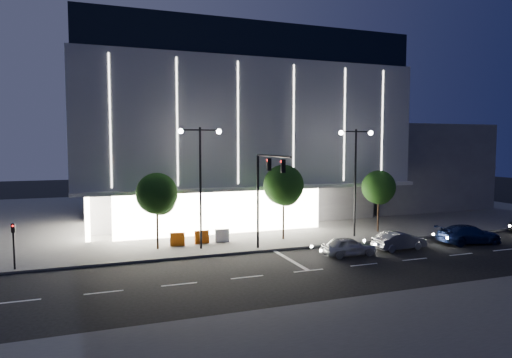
{
  "coord_description": "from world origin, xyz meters",
  "views": [
    {
      "loc": [
        -10.52,
        -26.3,
        7.83
      ],
      "look_at": [
        1.94,
        7.78,
        5.0
      ],
      "focal_mm": 32.0,
      "sensor_mm": 36.0,
      "label": 1
    }
  ],
  "objects": [
    {
      "name": "ground",
      "position": [
        0.0,
        0.0,
        0.0
      ],
      "size": [
        160.0,
        160.0,
        0.0
      ],
      "primitive_type": "plane",
      "color": "black",
      "rests_on": "ground"
    },
    {
      "name": "street_lamp_west",
      "position": [
        -3.0,
        6.0,
        5.96
      ],
      "size": [
        3.16,
        0.36,
        9.0
      ],
      "color": "black",
      "rests_on": "ground"
    },
    {
      "name": "street_lamp_east",
      "position": [
        10.0,
        6.0,
        5.96
      ],
      "size": [
        3.16,
        0.36,
        9.0
      ],
      "color": "black",
      "rests_on": "ground"
    },
    {
      "name": "tree_mid",
      "position": [
        4.03,
        7.02,
        4.33
      ],
      "size": [
        3.25,
        3.25,
        6.15
      ],
      "color": "black",
      "rests_on": "ground"
    },
    {
      "name": "car_lead",
      "position": [
        6.32,
        0.93,
        0.66
      ],
      "size": [
        3.95,
        1.72,
        1.32
      ],
      "primitive_type": "imported",
      "rotation": [
        0.0,
        0.0,
        1.53
      ],
      "color": "#AAACB1",
      "rests_on": "ground"
    },
    {
      "name": "ped_signal_far",
      "position": [
        -15.0,
        4.5,
        1.89
      ],
      "size": [
        0.22,
        0.24,
        3.0
      ],
      "color": "black",
      "rests_on": "ground"
    },
    {
      "name": "traffic_mast",
      "position": [
        1.0,
        3.34,
        5.03
      ],
      "size": [
        0.33,
        5.89,
        7.07
      ],
      "color": "black",
      "rests_on": "ground"
    },
    {
      "name": "sidewalk_near",
      "position": [
        5.0,
        -12.0,
        0.07
      ],
      "size": [
        70.0,
        10.0,
        0.15
      ],
      "primitive_type": "cube",
      "color": "#474747",
      "rests_on": "ground"
    },
    {
      "name": "barrier_b",
      "position": [
        -0.93,
        7.66,
        0.65
      ],
      "size": [
        1.12,
        0.38,
        1.0
      ],
      "primitive_type": "cube",
      "rotation": [
        0.0,
        0.0,
        -0.12
      ],
      "color": "silver",
      "rests_on": "sidewalk_museum"
    },
    {
      "name": "museum",
      "position": [
        2.98,
        22.31,
        9.27
      ],
      "size": [
        30.0,
        25.8,
        18.0
      ],
      "color": "#4C4C51",
      "rests_on": "ground"
    },
    {
      "name": "tree_right",
      "position": [
        13.03,
        7.02,
        3.88
      ],
      "size": [
        2.91,
        2.91,
        5.51
      ],
      "color": "black",
      "rests_on": "ground"
    },
    {
      "name": "tree_left",
      "position": [
        -5.97,
        7.02,
        4.03
      ],
      "size": [
        3.02,
        3.02,
        5.72
      ],
      "color": "black",
      "rests_on": "ground"
    },
    {
      "name": "car_second",
      "position": [
        10.84,
        1.24,
        0.67
      ],
      "size": [
        4.17,
        1.68,
        1.35
      ],
      "primitive_type": "imported",
      "rotation": [
        0.0,
        0.0,
        1.63
      ],
      "color": "gray",
      "rests_on": "ground"
    },
    {
      "name": "barrier_c",
      "position": [
        -2.55,
        7.65,
        0.65
      ],
      "size": [
        1.1,
        0.26,
        1.0
      ],
      "primitive_type": "cube",
      "rotation": [
        0.0,
        0.0,
        0.01
      ],
      "color": "#E35E0C",
      "rests_on": "sidewalk_museum"
    },
    {
      "name": "barrier_a",
      "position": [
        -4.47,
        7.44,
        0.65
      ],
      "size": [
        1.13,
        0.45,
        1.0
      ],
      "primitive_type": "cube",
      "rotation": [
        0.0,
        0.0,
        -0.18
      ],
      "color": "orange",
      "rests_on": "sidewalk_museum"
    },
    {
      "name": "annex_building",
      "position": [
        26.0,
        24.0,
        5.0
      ],
      "size": [
        16.0,
        20.0,
        10.0
      ],
      "primitive_type": "cube",
      "color": "#4C4C51",
      "rests_on": "ground"
    },
    {
      "name": "sidewalk_museum",
      "position": [
        5.0,
        24.0,
        0.07
      ],
      "size": [
        70.0,
        40.0,
        0.15
      ],
      "primitive_type": "cube",
      "color": "#474747",
      "rests_on": "ground"
    },
    {
      "name": "car_third",
      "position": [
        17.24,
        1.04,
        0.73
      ],
      "size": [
        5.26,
        2.61,
        1.47
      ],
      "primitive_type": "imported",
      "rotation": [
        0.0,
        0.0,
        1.46
      ],
      "color": "navy",
      "rests_on": "ground"
    }
  ]
}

